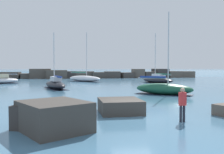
% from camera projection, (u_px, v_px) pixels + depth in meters
% --- Properties ---
extents(ground_plane, '(600.00, 600.00, 0.00)m').
position_uv_depth(ground_plane, '(134.00, 116.00, 15.02)').
color(ground_plane, teal).
extents(open_sea_beyond, '(400.00, 116.00, 0.01)m').
position_uv_depth(open_sea_beyond, '(76.00, 73.00, 123.92)').
color(open_sea_beyond, '#386684').
rests_on(open_sea_beyond, ground).
extents(breakwater_jetty, '(59.38, 6.54, 2.43)m').
position_uv_depth(breakwater_jetty, '(89.00, 74.00, 65.10)').
color(breakwater_jetty, '#423D38').
rests_on(breakwater_jetty, ground).
extents(foreground_rocks, '(16.71, 7.32, 1.36)m').
position_uv_depth(foreground_rocks, '(148.00, 111.00, 13.62)').
color(foreground_rocks, '#423D38').
rests_on(foreground_rocks, ground).
extents(sailboat_moored_0, '(3.94, 7.66, 7.62)m').
position_uv_depth(sailboat_moored_0, '(55.00, 84.00, 33.67)').
color(sailboat_moored_0, black).
rests_on(sailboat_moored_0, ground).
extents(sailboat_moored_1, '(4.79, 8.35, 9.06)m').
position_uv_depth(sailboat_moored_1, '(157.00, 80.00, 45.25)').
color(sailboat_moored_1, black).
rests_on(sailboat_moored_1, ground).
extents(sailboat_moored_2, '(6.89, 7.33, 9.68)m').
position_uv_depth(sailboat_moored_2, '(84.00, 78.00, 49.69)').
color(sailboat_moored_2, white).
rests_on(sailboat_moored_2, ground).
extents(sailboat_moored_4, '(6.13, 4.36, 8.81)m').
position_uv_depth(sailboat_moored_4, '(2.00, 80.00, 43.70)').
color(sailboat_moored_4, white).
rests_on(sailboat_moored_4, ground).
extents(sailboat_moored_5, '(6.18, 5.50, 8.68)m').
position_uv_depth(sailboat_moored_5, '(164.00, 89.00, 26.49)').
color(sailboat_moored_5, '#195138').
rests_on(sailboat_moored_5, ground).
extents(person_on_rocks, '(0.36, 0.24, 1.83)m').
position_uv_depth(person_on_rocks, '(182.00, 103.00, 13.23)').
color(person_on_rocks, '#282833').
rests_on(person_on_rocks, ground).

